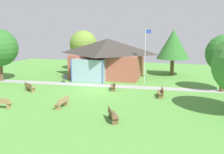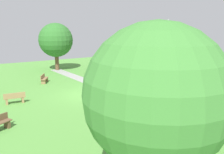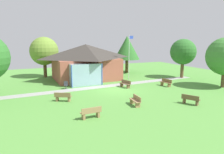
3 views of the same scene
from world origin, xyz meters
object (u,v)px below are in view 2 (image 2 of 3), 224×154
object	(u,v)px
bench_mid_left	(44,79)
tree_behind_pavilion_left	(149,41)
bench_front_center	(15,98)
flagpole	(167,56)
tree_far_east	(156,96)
bench_rear_near_path	(106,93)
patio_chair_west	(92,76)
pavilion	(149,57)
tree_west_hedge	(56,40)
bench_mid_right	(127,115)

from	to	relation	value
bench_mid_left	tree_behind_pavilion_left	world-z (taller)	tree_behind_pavilion_left
bench_front_center	bench_mid_left	size ratio (longest dim) A/B	1.01
flagpole	tree_far_east	distance (m)	11.49
bench_rear_near_path	bench_mid_left	xyz separation A→B (m)	(-7.74, -2.68, 0.00)
patio_chair_west	tree_behind_pavilion_left	distance (m)	9.43
bench_rear_near_path	patio_chair_west	distance (m)	6.74
bench_rear_near_path	flagpole	bearing A→B (deg)	-49.86
bench_front_center	pavilion	bearing A→B (deg)	6.94
flagpole	tree_behind_pavilion_left	world-z (taller)	flagpole
pavilion	tree_west_hedge	xyz separation A→B (m)	(-11.33, -5.80, 1.36)
pavilion	tree_behind_pavilion_left	distance (m)	6.57
bench_mid_right	tree_behind_pavilion_left	distance (m)	17.59
flagpole	bench_front_center	bearing A→B (deg)	-115.85
bench_mid_right	tree_behind_pavilion_left	world-z (taller)	tree_behind_pavilion_left
bench_mid_right	tree_west_hedge	world-z (taller)	tree_west_hedge
patio_chair_west	tree_far_east	bearing A→B (deg)	168.03
bench_mid_right	flagpole	bearing A→B (deg)	12.61
bench_front_center	tree_west_hedge	size ratio (longest dim) A/B	0.25
flagpole	bench_mid_right	size ratio (longest dim) A/B	3.92
bench_mid_right	tree_west_hedge	size ratio (longest dim) A/B	0.26
bench_front_center	tree_behind_pavilion_left	world-z (taller)	tree_behind_pavilion_left
bench_rear_near_path	tree_west_hedge	bearing A→B (deg)	70.57
bench_mid_left	tree_west_hedge	world-z (taller)	tree_west_hedge
tree_behind_pavilion_left	bench_front_center	bearing A→B (deg)	-73.53
pavilion	bench_mid_left	bearing A→B (deg)	-118.90
bench_rear_near_path	pavilion	bearing A→B (deg)	5.33
bench_mid_left	tree_west_hedge	xyz separation A→B (m)	(-6.18, 3.52, 3.47)
bench_rear_near_path	tree_west_hedge	world-z (taller)	tree_west_hedge
bench_mid_left	tree_west_hedge	distance (m)	7.92
bench_mid_left	tree_behind_pavilion_left	xyz separation A→B (m)	(0.25, 13.51, 3.37)
pavilion	tree_west_hedge	world-z (taller)	tree_west_hedge
bench_mid_right	tree_behind_pavilion_left	bearing A→B (deg)	35.15
bench_mid_left	bench_mid_right	bearing A→B (deg)	36.06
bench_rear_near_path	patio_chair_west	xyz separation A→B (m)	(-6.41, 2.08, 0.01)
bench_rear_near_path	tree_behind_pavilion_left	xyz separation A→B (m)	(-7.48, 10.83, 3.37)
bench_rear_near_path	tree_far_east	distance (m)	11.82
patio_chair_west	bench_mid_right	bearing A→B (deg)	172.28
flagpole	bench_rear_near_path	world-z (taller)	flagpole
pavilion	patio_chair_west	world-z (taller)	pavilion
bench_mid_left	patio_chair_west	xyz separation A→B (m)	(1.32, 4.76, 0.01)
bench_rear_near_path	tree_west_hedge	size ratio (longest dim) A/B	0.26
bench_rear_near_path	bench_mid_left	size ratio (longest dim) A/B	1.03
bench_front_center	patio_chair_west	distance (m)	9.40
bench_mid_left	tree_west_hedge	bearing A→B (deg)	-179.66
bench_mid_right	tree_far_east	bearing A→B (deg)	-128.94
patio_chair_west	tree_west_hedge	xyz separation A→B (m)	(-7.50, -1.24, 3.46)
flagpole	tree_far_east	world-z (taller)	flagpole
tree_far_east	tree_behind_pavilion_left	xyz separation A→B (m)	(-17.93, 15.36, 0.21)
flagpole	bench_mid_left	xyz separation A→B (m)	(-10.32, -6.52, -2.94)
bench_front_center	tree_far_east	xyz separation A→B (m)	(12.84, 1.88, 3.17)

